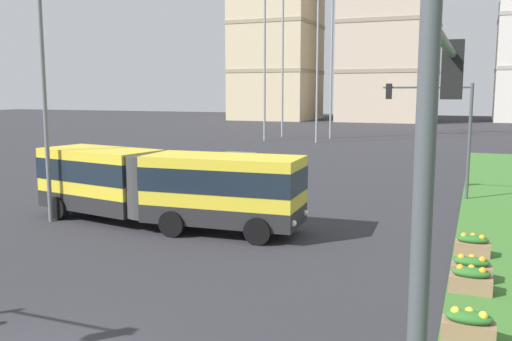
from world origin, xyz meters
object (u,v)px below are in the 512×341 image
object	(u,v)px
flower_planter_1	(468,326)
flower_planter_3	(471,268)
flower_planter_4	(473,245)
apartment_tower_westcentre	(390,25)
traffic_light_far_right	(439,119)
streetlight_left	(45,99)
traffic_light_near_right	(434,212)
car_white_van	(238,166)
articulated_bus	(162,185)
flower_planter_2	(471,280)

from	to	relation	value
flower_planter_1	flower_planter_3	xyz separation A→B (m)	(0.00, 4.23, 0.00)
flower_planter_4	apartment_tower_westcentre	xyz separation A→B (m)	(-16.07, 87.07, 17.22)
flower_planter_3	traffic_light_far_right	size ratio (longest dim) A/B	0.19
streetlight_left	apartment_tower_westcentre	distance (m)	89.05
flower_planter_3	flower_planter_4	distance (m)	2.60
traffic_light_near_right	car_white_van	bearing A→B (deg)	117.70
car_white_van	apartment_tower_westcentre	xyz separation A→B (m)	(-1.93, 74.17, 16.89)
flower_planter_3	traffic_light_near_right	bearing A→B (deg)	-92.15
flower_planter_4	articulated_bus	bearing A→B (deg)	179.64
traffic_light_far_right	flower_planter_3	bearing A→B (deg)	-81.78
flower_planter_2	apartment_tower_westcentre	distance (m)	93.71
traffic_light_near_right	flower_planter_3	bearing A→B (deg)	87.85
flower_planter_2	apartment_tower_westcentre	size ratio (longest dim) A/B	0.03
flower_planter_2	flower_planter_4	size ratio (longest dim) A/B	1.00
car_white_van	flower_planter_4	distance (m)	19.15
traffic_light_near_right	apartment_tower_westcentre	bearing A→B (deg)	98.88
flower_planter_1	flower_planter_2	size ratio (longest dim) A/B	1.00
flower_planter_1	apartment_tower_westcentre	distance (m)	96.81
articulated_bus	flower_planter_4	size ratio (longest dim) A/B	10.94
articulated_bus	traffic_light_far_right	world-z (taller)	traffic_light_far_right
car_white_van	traffic_light_far_right	distance (m)	12.95
flower_planter_2	streetlight_left	size ratio (longest dim) A/B	0.12
flower_planter_1	flower_planter_4	bearing A→B (deg)	90.00
traffic_light_near_right	apartment_tower_westcentre	size ratio (longest dim) A/B	0.17
traffic_light_far_right	apartment_tower_westcentre	xyz separation A→B (m)	(-14.19, 76.67, 13.57)
streetlight_left	apartment_tower_westcentre	xyz separation A→B (m)	(0.53, 88.16, 12.50)
flower_planter_2	traffic_light_far_right	xyz separation A→B (m)	(-1.88, 14.03, 3.65)
articulated_bus	flower_planter_1	world-z (taller)	articulated_bus
flower_planter_3	flower_planter_1	bearing A→B (deg)	-90.00
car_white_van	traffic_light_near_right	distance (m)	29.76
car_white_van	flower_planter_1	bearing A→B (deg)	-54.37
flower_planter_1	traffic_light_near_right	bearing A→B (deg)	-93.55
flower_planter_1	flower_planter_3	world-z (taller)	same
articulated_bus	flower_planter_2	bearing A→B (deg)	-17.43
traffic_light_near_right	streetlight_left	bearing A→B (deg)	143.08
flower_planter_1	flower_planter_4	xyz separation A→B (m)	(0.00, 6.83, 0.00)
flower_planter_2	flower_planter_4	distance (m)	3.64
flower_planter_2	streetlight_left	distance (m)	17.45
articulated_bus	car_white_van	xyz separation A→B (m)	(-2.32, 12.83, -0.90)
flower_planter_1	articulated_bus	bearing A→B (deg)	149.72
flower_planter_2	flower_planter_1	bearing A→B (deg)	-90.00
flower_planter_1	flower_planter_4	size ratio (longest dim) A/B	1.00
articulated_bus	flower_planter_1	size ratio (longest dim) A/B	10.94
flower_planter_1	traffic_light_far_right	world-z (taller)	traffic_light_far_right
flower_planter_4	apartment_tower_westcentre	world-z (taller)	apartment_tower_westcentre
traffic_light_far_right	apartment_tower_westcentre	size ratio (longest dim) A/B	0.17
articulated_bus	streetlight_left	bearing A→B (deg)	-166.25
flower_planter_4	traffic_light_near_right	size ratio (longest dim) A/B	0.18
flower_planter_4	traffic_light_far_right	xyz separation A→B (m)	(-1.88, 10.39, 3.65)
flower_planter_2	traffic_light_far_right	distance (m)	14.62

